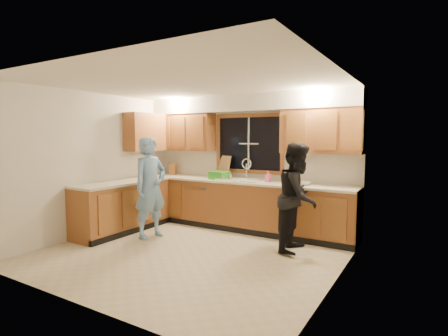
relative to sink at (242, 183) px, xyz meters
The scene contains 26 objects.
floor 1.82m from the sink, 90.00° to the right, with size 4.20×4.20×0.00m, color beige.
ceiling 2.29m from the sink, 90.00° to the right, with size 4.20×4.20×0.00m, color white.
wall_back 0.49m from the sink, 90.00° to the left, with size 4.20×4.20×0.00m, color beige.
wall_left 2.67m from the sink, 142.62° to the right, with size 3.80×3.80×0.00m, color beige.
wall_right 2.67m from the sink, 37.38° to the right, with size 3.80×3.80×0.00m, color beige.
base_cabinets_back 0.42m from the sink, 90.00° to the right, with size 4.20×0.60×0.88m, color brown.
base_cabinets_left 2.23m from the sink, 145.12° to the right, with size 0.60×1.90×0.88m, color brown.
countertop_back 0.04m from the sink, 90.00° to the right, with size 4.20×0.63×0.04m, color beige.
countertop_left 2.18m from the sink, 144.90° to the right, with size 0.63×1.90×0.04m, color beige.
upper_cabinets_left 1.72m from the sink, behind, with size 1.35×0.33×0.75m, color brown.
upper_cabinets_right 1.72m from the sink, ahead, with size 1.35×0.33×0.75m, color brown.
upper_cabinets_return 2.21m from the sink, 165.94° to the right, with size 0.33×0.90×0.75m, color brown.
soffit 1.49m from the sink, 90.00° to the left, with size 4.20×0.35×0.30m, color silver.
window_frame 0.79m from the sink, 90.00° to the left, with size 1.44×0.03×1.14m.
sink is the anchor object (origin of this frame).
dishwasher 0.96m from the sink, behind, with size 0.60×0.56×0.82m, color white.
stove 2.60m from the sink, 134.61° to the right, with size 0.58×0.75×0.90m, color white.
man 1.68m from the sink, 130.17° to the right, with size 0.63×0.41×1.73m, color #6792C3.
woman 1.48m from the sink, 27.05° to the right, with size 0.80×0.62×1.65m, color black.
knife_block 1.74m from the sink, behind, with size 0.13×0.11×0.24m, color brown.
cutting_board 0.62m from the sink, 157.26° to the left, with size 0.33×0.02×0.44m, color tan.
dish_crate 0.47m from the sink, behind, with size 0.32×0.30×0.15m, color green.
soap_bottle 0.53m from the sink, 10.92° to the left, with size 0.09×0.09×0.19m, color #F25C9D.
bowl 1.19m from the sink, ahead, with size 0.24×0.24×0.06m, color silver.
can_left 0.37m from the sink, 147.01° to the right, with size 0.06×0.06×0.11m, color #B7AE8D.
can_right 0.25m from the sink, 139.19° to the right, with size 0.07×0.07×0.13m, color #B7AE8D.
Camera 1 is at (3.03, -4.11, 1.72)m, focal length 28.00 mm.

